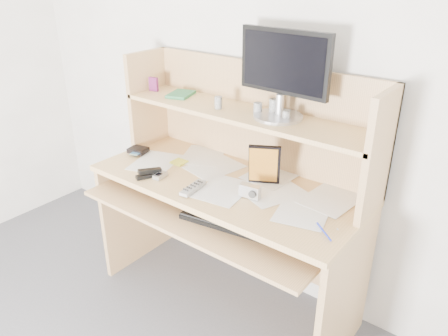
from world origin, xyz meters
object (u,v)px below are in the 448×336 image
Objects in this scene: desk at (235,186)px; keyboard at (228,220)px; monitor at (283,72)px; tv_remote at (193,188)px; game_case at (264,165)px.

keyboard is (0.15, -0.25, -0.03)m from desk.
keyboard is at bearing -59.85° from desk.
desk is at bearing -147.75° from monitor.
tv_remote is at bearing -122.22° from monitor.
game_case reaches higher than keyboard.
tv_remote is at bearing -104.49° from desk.
game_case is (0.03, 0.25, 0.20)m from keyboard.
keyboard is 2.14× the size of game_case.
monitor reaches higher than game_case.
tv_remote reaches higher than keyboard.
monitor is at bearing 74.11° from keyboard.
monitor reaches higher than tv_remote.
monitor is (0.25, 0.36, 0.53)m from tv_remote.
keyboard is 0.98× the size of monitor.
tv_remote is 0.36m from game_case.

